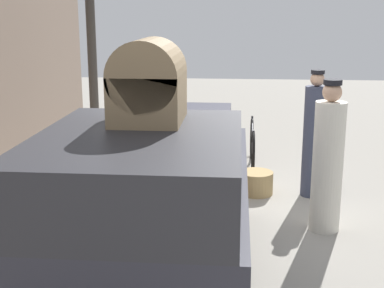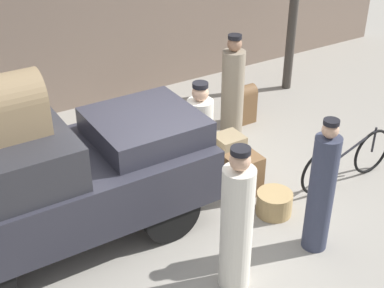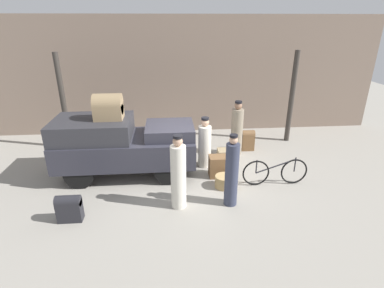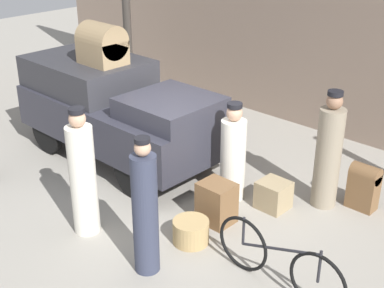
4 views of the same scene
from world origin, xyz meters
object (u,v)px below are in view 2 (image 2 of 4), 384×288
at_px(truck, 46,179).
at_px(porter_lifting_near_truck, 237,226).
at_px(bicycle, 347,161).
at_px(suitcase_tan_flat, 243,175).
at_px(trunk_large_brown, 244,103).
at_px(suitcase_black_upright, 229,148).
at_px(porter_with_bicycle, 321,191).
at_px(wicker_basket, 274,203).
at_px(porter_standing_middle, 200,136).
at_px(porter_carrying_trunk, 233,92).
at_px(trunk_on_truck_roof, 8,107).

height_order(truck, porter_lifting_near_truck, porter_lifting_near_truck).
relative_size(bicycle, suitcase_tan_flat, 2.91).
bearing_deg(suitcase_tan_flat, bicycle, -21.97).
height_order(bicycle, suitcase_tan_flat, bicycle).
bearing_deg(porter_lifting_near_truck, trunk_large_brown, 51.86).
distance_m(trunk_large_brown, suitcase_black_upright, 1.38).
height_order(porter_with_bicycle, trunk_large_brown, porter_with_bicycle).
xyz_separation_m(wicker_basket, porter_lifting_near_truck, (-1.29, -0.81, 0.70)).
relative_size(truck, porter_standing_middle, 2.46).
xyz_separation_m(wicker_basket, porter_with_bicycle, (0.00, -0.82, 0.70)).
bearing_deg(porter_with_bicycle, wicker_basket, 90.13).
distance_m(bicycle, porter_carrying_trunk, 2.28).
distance_m(truck, wicker_basket, 3.15).
bearing_deg(porter_carrying_trunk, trunk_on_truck_roof, -164.31).
height_order(porter_lifting_near_truck, trunk_large_brown, porter_lifting_near_truck).
bearing_deg(suitcase_tan_flat, porter_standing_middle, 112.34).
relative_size(truck, bicycle, 2.14).
bearing_deg(trunk_on_truck_roof, suitcase_black_upright, 7.87).
xyz_separation_m(wicker_basket, trunk_on_truck_roof, (-3.13, 1.06, 1.89)).
bearing_deg(wicker_basket, suitcase_black_upright, 79.05).
xyz_separation_m(truck, trunk_large_brown, (4.14, 1.41, -0.59)).
distance_m(porter_lifting_near_truck, porter_carrying_trunk, 3.64).
xyz_separation_m(truck, trunk_on_truck_roof, (-0.28, 0.00, 1.08)).
relative_size(porter_standing_middle, porter_carrying_trunk, 0.86).
bearing_deg(suitcase_tan_flat, trunk_large_brown, 53.02).
distance_m(porter_standing_middle, suitcase_tan_flat, 0.88).
bearing_deg(suitcase_tan_flat, porter_carrying_trunk, 59.75).
xyz_separation_m(porter_lifting_near_truck, porter_standing_middle, (0.90, 2.17, -0.15)).
height_order(truck, wicker_basket, truck).
bearing_deg(suitcase_tan_flat, truck, 171.29).
bearing_deg(suitcase_black_upright, trunk_on_truck_roof, -172.13).
height_order(porter_with_bicycle, trunk_on_truck_roof, trunk_on_truck_roof).
xyz_separation_m(truck, suitcase_tan_flat, (2.76, -0.42, -0.66)).
height_order(wicker_basket, porter_carrying_trunk, porter_carrying_trunk).
relative_size(bicycle, porter_carrying_trunk, 0.99).
relative_size(wicker_basket, suitcase_tan_flat, 0.80).
height_order(wicker_basket, suitcase_tan_flat, suitcase_tan_flat).
distance_m(truck, suitcase_black_upright, 3.27).
distance_m(suitcase_tan_flat, suitcase_black_upright, 0.98).
bearing_deg(bicycle, porter_carrying_trunk, 106.25).
height_order(truck, trunk_large_brown, truck).
bearing_deg(porter_with_bicycle, porter_lifting_near_truck, 179.69).
bearing_deg(suitcase_tan_flat, suitcase_black_upright, 66.84).
distance_m(porter_carrying_trunk, trunk_large_brown, 0.74).
distance_m(wicker_basket, porter_carrying_trunk, 2.41).
distance_m(porter_with_bicycle, porter_standing_middle, 2.22).
bearing_deg(wicker_basket, truck, 159.54).
bearing_deg(bicycle, wicker_basket, -178.84).
xyz_separation_m(wicker_basket, porter_carrying_trunk, (0.80, 2.17, 0.69)).
relative_size(trunk_large_brown, trunk_on_truck_roof, 0.95).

